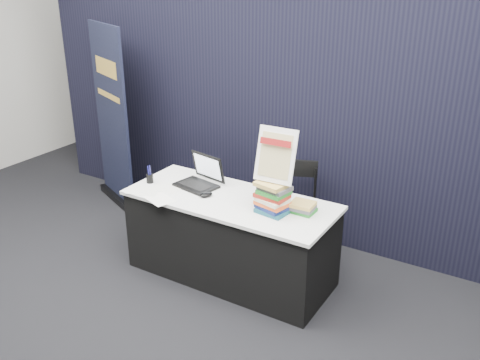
% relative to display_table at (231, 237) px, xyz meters
% --- Properties ---
extents(floor, '(8.00, 8.00, 0.00)m').
position_rel_display_table_xyz_m(floor, '(0.00, -0.55, -0.38)').
color(floor, black).
rests_on(floor, ground).
extents(wall_back, '(8.00, 0.02, 3.50)m').
position_rel_display_table_xyz_m(wall_back, '(0.00, 3.45, 1.37)').
color(wall_back, '#B9B7AF').
rests_on(wall_back, floor).
extents(drape_partition, '(6.00, 0.08, 2.40)m').
position_rel_display_table_xyz_m(drape_partition, '(0.00, 1.05, 0.82)').
color(drape_partition, black).
rests_on(drape_partition, floor).
extents(display_table, '(1.80, 0.75, 0.75)m').
position_rel_display_table_xyz_m(display_table, '(0.00, 0.00, 0.00)').
color(display_table, black).
rests_on(display_table, floor).
extents(laptop, '(0.40, 0.35, 0.27)m').
position_rel_display_table_xyz_m(laptop, '(-0.39, 0.10, 0.44)').
color(laptop, black).
rests_on(laptop, display_table).
extents(mouse, '(0.11, 0.14, 0.04)m').
position_rel_display_table_xyz_m(mouse, '(-0.19, -0.08, 0.39)').
color(mouse, black).
rests_on(mouse, display_table).
extents(brochure_left, '(0.32, 0.26, 0.00)m').
position_rel_display_table_xyz_m(brochure_left, '(-0.72, -0.26, 0.38)').
color(brochure_left, silver).
rests_on(brochure_left, display_table).
extents(brochure_mid, '(0.30, 0.26, 0.00)m').
position_rel_display_table_xyz_m(brochure_mid, '(-0.50, -0.32, 0.38)').
color(brochure_mid, white).
rests_on(brochure_mid, display_table).
extents(brochure_right, '(0.28, 0.22, 0.00)m').
position_rel_display_table_xyz_m(brochure_right, '(-0.60, -0.11, 0.38)').
color(brochure_right, silver).
rests_on(brochure_right, display_table).
extents(pen_cup, '(0.07, 0.07, 0.08)m').
position_rel_display_table_xyz_m(pen_cup, '(-0.80, -0.09, 0.41)').
color(pen_cup, black).
rests_on(pen_cup, display_table).
extents(book_stack_tall, '(0.27, 0.23, 0.26)m').
position_rel_display_table_xyz_m(book_stack_tall, '(0.43, -0.04, 0.50)').
color(book_stack_tall, '#184D5C').
rests_on(book_stack_tall, display_table).
extents(book_stack_short, '(0.20, 0.16, 0.09)m').
position_rel_display_table_xyz_m(book_stack_short, '(0.62, 0.08, 0.42)').
color(book_stack_short, '#207926').
rests_on(book_stack_short, display_table).
extents(info_sign, '(0.33, 0.16, 0.44)m').
position_rel_display_table_xyz_m(info_sign, '(0.43, -0.01, 0.84)').
color(info_sign, black).
rests_on(info_sign, book_stack_tall).
extents(pullup_banner, '(0.82, 0.43, 2.00)m').
position_rel_display_table_xyz_m(pullup_banner, '(-1.94, 0.63, 0.51)').
color(pullup_banner, black).
rests_on(pullup_banner, floor).
extents(stacking_chair, '(0.53, 0.55, 0.91)m').
position_rel_display_table_xyz_m(stacking_chair, '(0.25, 0.57, 0.13)').
color(stacking_chair, black).
rests_on(stacking_chair, floor).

